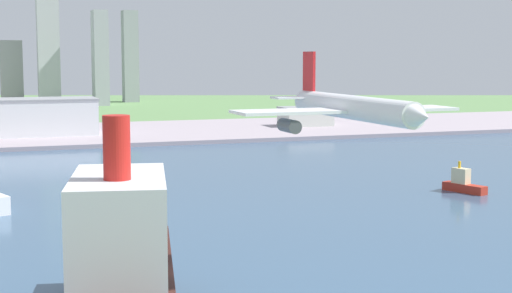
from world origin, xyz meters
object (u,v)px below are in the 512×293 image
tugboat_small (463,184)px  cargo_ship (122,288)px  warehouse_annex (305,116)px  airplane_landing (352,108)px  warehouse_main (45,116)px

tugboat_small → cargo_ship: (-145.58, -116.22, 8.07)m
cargo_ship → warehouse_annex: (187.05, 366.96, -2.40)m
airplane_landing → tugboat_small: size_ratio=2.36×
airplane_landing → cargo_ship: (-35.66, 14.27, -30.60)m
warehouse_annex → airplane_landing: bearing=-111.7°
tugboat_small → airplane_landing: bearing=-130.1°
cargo_ship → warehouse_main: size_ratio=1.32×
airplane_landing → warehouse_annex: bearing=68.3°
airplane_landing → warehouse_main: 377.17m
airplane_landing → tugboat_small: airplane_landing is taller
airplane_landing → warehouse_main: size_ratio=0.69×
warehouse_main → cargo_ship: bearing=-92.0°
airplane_landing → cargo_ship: 49.11m
tugboat_small → warehouse_annex: warehouse_annex is taller
tugboat_small → warehouse_main: (-132.69, 244.92, 10.33)m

